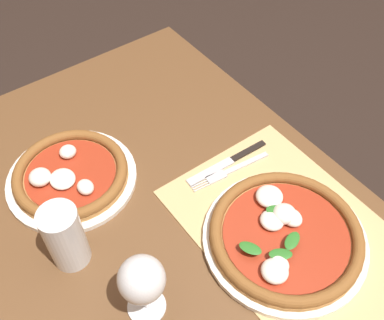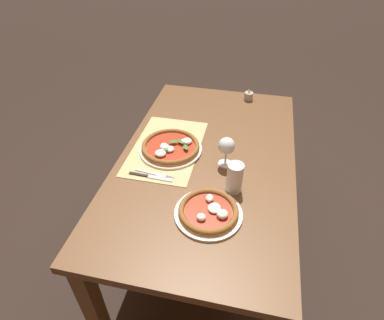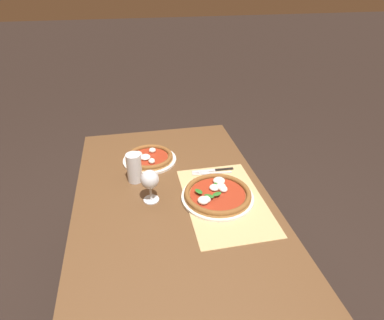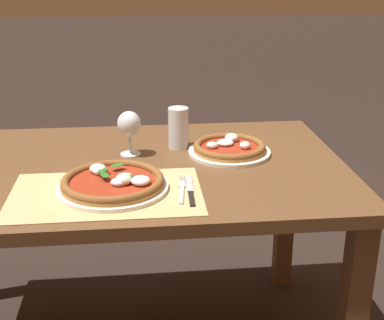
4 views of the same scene
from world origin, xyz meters
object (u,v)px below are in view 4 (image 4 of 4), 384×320
wine_glass (129,125)px  pint_glass (178,129)px  knife (190,190)px  pizza_far (229,148)px  pizza_near (113,183)px  fork (182,189)px

wine_glass → pint_glass: (0.17, 0.06, -0.04)m
wine_glass → pint_glass: wine_glass is taller
knife → wine_glass: bearing=117.9°
knife → pizza_far: bearing=61.4°
pizza_near → wine_glass: bearing=80.8°
pizza_near → knife: pizza_near is taller
pizza_far → knife: pizza_far is taller
pizza_near → pizza_far: pizza_near is taller
pint_glass → fork: size_ratio=0.72×
pizza_near → pint_glass: size_ratio=2.24×
wine_glass → pint_glass: size_ratio=1.07×
pint_glass → pizza_far: bearing=-26.1°
pint_glass → fork: bearing=-93.0°
wine_glass → fork: wine_glass is taller
fork → pizza_near: bearing=172.6°
knife → pint_glass: bearing=90.4°
wine_glass → fork: 0.37m
fork → knife: knife is taller
wine_glass → knife: bearing=-62.1°
pizza_near → knife: 0.22m
pizza_near → pint_glass: (0.22, 0.35, 0.05)m
pizza_far → pint_glass: (-0.17, 0.08, 0.05)m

